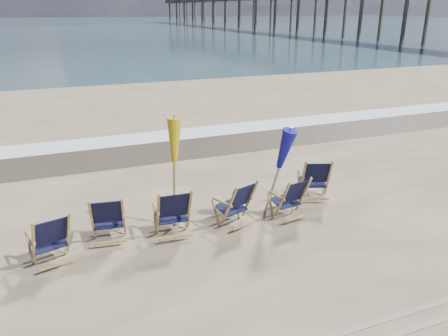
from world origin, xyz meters
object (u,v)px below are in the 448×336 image
at_px(umbrella_yellow, 173,147).
at_px(fishing_pier, 268,6).
at_px(beach_chair_0, 69,235).
at_px(beach_chair_3, 250,200).
at_px(beach_chair_4, 303,196).
at_px(beach_chair_5, 329,180).
at_px(beach_chair_2, 189,211).
at_px(beach_chair_1, 124,218).
at_px(umbrella_blue, 277,150).

bearing_deg(umbrella_yellow, fishing_pier, 61.49).
bearing_deg(umbrella_yellow, beach_chair_0, -161.06).
bearing_deg(beach_chair_3, beach_chair_4, 151.70).
height_order(beach_chair_5, umbrella_yellow, umbrella_yellow).
distance_m(beach_chair_5, fishing_pier, 80.86).
height_order(beach_chair_2, beach_chair_4, beach_chair_2).
height_order(beach_chair_1, fishing_pier, fishing_pier).
xyz_separation_m(beach_chair_0, umbrella_blue, (4.14, 0.28, 0.96)).
bearing_deg(fishing_pier, umbrella_blue, -117.10).
bearing_deg(fishing_pier, beach_chair_3, -117.46).
relative_size(beach_chair_0, umbrella_blue, 0.51).
distance_m(beach_chair_0, beach_chair_4, 4.64).
xyz_separation_m(beach_chair_0, umbrella_yellow, (2.10, 0.72, 1.13)).
distance_m(umbrella_blue, fishing_pier, 81.67).
height_order(umbrella_yellow, fishing_pier, fishing_pier).
bearing_deg(beach_chair_0, umbrella_yellow, -175.71).
bearing_deg(beach_chair_0, beach_chair_4, 165.00).
xyz_separation_m(beach_chair_1, beach_chair_4, (3.65, -0.33, -0.02)).
distance_m(beach_chair_0, fishing_pier, 83.92).
relative_size(beach_chair_3, beach_chair_4, 1.04).
bearing_deg(beach_chair_3, beach_chair_5, 169.96).
bearing_deg(beach_chair_3, umbrella_yellow, -41.35).
relative_size(beach_chair_2, beach_chair_4, 1.10).
bearing_deg(beach_chair_1, umbrella_blue, -171.49).
xyz_separation_m(beach_chair_0, beach_chair_5, (5.61, 0.50, 0.02)).
height_order(beach_chair_0, umbrella_blue, umbrella_blue).
distance_m(beach_chair_2, beach_chair_3, 1.31).
xyz_separation_m(beach_chair_4, fishing_pier, (36.68, 72.96, 4.16)).
bearing_deg(beach_chair_5, umbrella_blue, 28.63).
height_order(beach_chair_0, beach_chair_4, beach_chair_0).
relative_size(beach_chair_2, beach_chair_5, 1.02).
bearing_deg(umbrella_yellow, umbrella_blue, -12.12).
distance_m(beach_chair_2, fishing_pier, 82.81).
bearing_deg(umbrella_yellow, beach_chair_4, -16.40).
relative_size(beach_chair_3, fishing_pier, 0.01).
bearing_deg(beach_chair_3, beach_chair_2, -15.65).
relative_size(beach_chair_4, umbrella_yellow, 0.45).
xyz_separation_m(beach_chair_2, beach_chair_3, (1.31, 0.08, -0.03)).
bearing_deg(beach_chair_0, umbrella_blue, 169.22).
xyz_separation_m(beach_chair_0, beach_chair_4, (4.64, -0.03, -0.02)).
xyz_separation_m(beach_chair_5, fishing_pier, (35.71, 72.43, 4.13)).
bearing_deg(beach_chair_1, beach_chair_2, 177.76).
bearing_deg(beach_chair_0, fishing_pier, -134.19).
bearing_deg(beach_chair_2, umbrella_yellow, -78.21).
xyz_separation_m(beach_chair_2, umbrella_yellow, (-0.09, 0.65, 1.10)).
height_order(beach_chair_4, umbrella_yellow, umbrella_yellow).
height_order(beach_chair_1, beach_chair_4, beach_chair_1).
relative_size(beach_chair_4, umbrella_blue, 0.49).
distance_m(beach_chair_2, umbrella_blue, 2.17).
relative_size(beach_chair_0, beach_chair_5, 0.97).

